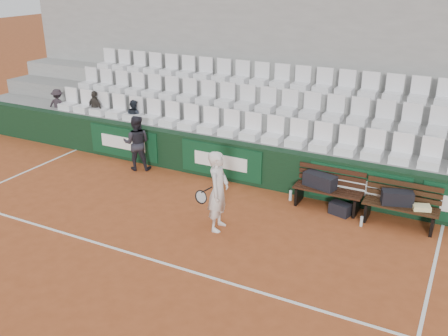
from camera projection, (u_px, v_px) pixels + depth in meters
ground at (136, 255)px, 9.30m from camera, size 80.00×80.00×0.00m
court_baseline at (136, 255)px, 9.30m from camera, size 18.00×0.06×0.01m
back_barrier at (233, 161)px, 12.37m from camera, size 18.00×0.34×1.00m
grandstand_tier_front at (242, 153)px, 12.92m from camera, size 18.00×0.95×1.00m
grandstand_tier_mid at (257, 135)px, 13.62m from camera, size 18.00×0.95×1.45m
grandstand_tier_back at (270, 118)px, 14.32m from camera, size 18.00×0.95×1.90m
grandstand_rear_wall at (280, 71)px, 14.36m from camera, size 18.00×0.30×4.40m
seat_row_front at (239, 125)px, 12.47m from camera, size 11.90×0.44×0.63m
seat_row_mid at (255, 99)px, 13.09m from camera, size 11.90×0.44×0.63m
seat_row_back at (270, 75)px, 13.70m from camera, size 11.90×0.44×0.63m
bench_left at (327, 199)px, 11.03m from camera, size 1.50×0.56×0.45m
bench_right at (399, 215)px, 10.29m from camera, size 1.50×0.56×0.45m
sports_bag_left at (320, 181)px, 11.00m from camera, size 0.78×0.49×0.31m
sports_bag_right at (397, 198)px, 10.22m from camera, size 0.68×0.46×0.29m
towel at (422, 207)px, 10.02m from camera, size 0.39×0.33×0.09m
sports_bag_ground at (340, 209)px, 10.77m from camera, size 0.49×0.37×0.27m
water_bottle_near at (290, 195)px, 11.42m from camera, size 0.07×0.07×0.24m
water_bottle_far at (361, 221)px, 10.29m from camera, size 0.06×0.06×0.22m
tennis_player at (218, 191)px, 9.94m from camera, size 0.74×0.66×1.68m
ball_kid at (137, 143)px, 12.97m from camera, size 0.87×0.80×1.46m
spectator_a at (56, 91)px, 15.05m from camera, size 0.72×0.53×1.00m
spectator_b at (94, 94)px, 14.41m from camera, size 0.69×0.41×1.10m
spectator_c at (133, 102)px, 13.84m from camera, size 0.58×0.50×1.00m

